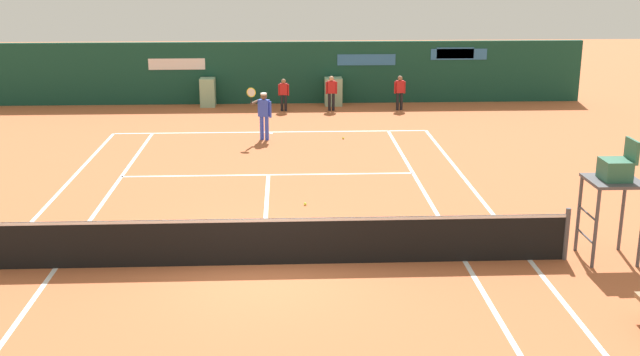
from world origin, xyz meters
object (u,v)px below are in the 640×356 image
at_px(ball_kid_centre_post, 331,91).
at_px(tennis_ball_by_sideline, 305,204).
at_px(umpire_chair, 615,179).
at_px(player_on_baseline, 263,112).
at_px(ball_kid_left_post, 284,93).
at_px(tennis_ball_near_service_line, 343,138).
at_px(ball_kid_right_post, 400,90).

distance_m(ball_kid_centre_post, tennis_ball_by_sideline, 11.75).
bearing_deg(ball_kid_centre_post, tennis_ball_by_sideline, 80.64).
relative_size(umpire_chair, player_on_baseline, 1.37).
bearing_deg(ball_kid_left_post, tennis_ball_near_service_line, 117.88).
bearing_deg(tennis_ball_near_service_line, ball_kid_left_post, 112.06).
relative_size(umpire_chair, ball_kid_centre_post, 1.82).
distance_m(ball_kid_left_post, tennis_ball_by_sideline, 11.68).
distance_m(umpire_chair, ball_kid_left_post, 16.64).
height_order(ball_kid_left_post, tennis_ball_by_sideline, ball_kid_left_post).
height_order(ball_kid_centre_post, ball_kid_right_post, ball_kid_centre_post).
relative_size(ball_kid_centre_post, ball_kid_right_post, 1.00).
relative_size(umpire_chair, tennis_ball_near_service_line, 35.90).
bearing_deg(ball_kid_centre_post, tennis_ball_near_service_line, 88.41).
relative_size(ball_kid_centre_post, ball_kid_left_post, 1.07).
bearing_deg(ball_kid_left_post, tennis_ball_by_sideline, 98.27).
bearing_deg(tennis_ball_by_sideline, ball_kid_left_post, 92.45).
xyz_separation_m(umpire_chair, tennis_ball_by_sideline, (-5.92, 3.67, -1.61)).
bearing_deg(tennis_ball_by_sideline, umpire_chair, -31.78).
bearing_deg(tennis_ball_near_service_line, tennis_ball_by_sideline, -101.79).
bearing_deg(ball_kid_right_post, tennis_ball_by_sideline, 64.22).
bearing_deg(ball_kid_centre_post, ball_kid_left_post, -2.85).
height_order(ball_kid_centre_post, tennis_ball_near_service_line, ball_kid_centre_post).
height_order(umpire_chair, player_on_baseline, umpire_chair).
distance_m(umpire_chair, ball_kid_right_post, 15.47).
bearing_deg(umpire_chair, tennis_ball_near_service_line, 23.04).
bearing_deg(ball_kid_right_post, ball_kid_centre_post, -6.98).
height_order(ball_kid_left_post, ball_kid_right_post, ball_kid_right_post).
relative_size(ball_kid_left_post, tennis_ball_by_sideline, 18.34).
height_order(ball_kid_centre_post, ball_kid_left_post, ball_kid_centre_post).
relative_size(umpire_chair, ball_kid_left_post, 1.96).
bearing_deg(umpire_chair, ball_kid_right_post, 7.27).
bearing_deg(ball_kid_right_post, tennis_ball_near_service_line, 55.08).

